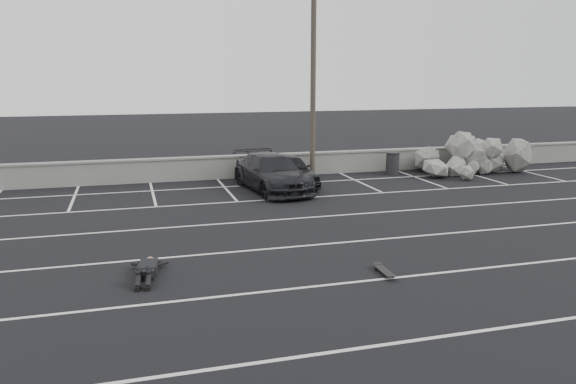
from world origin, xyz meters
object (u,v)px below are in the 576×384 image
object	(u,v)px
car_left	(287,170)
riprap_pile	(473,161)
utility_pole	(313,76)
trash_bin	(393,163)
car_right	(272,173)
skateboard	(384,271)
person	(148,263)

from	to	relation	value
car_left	riprap_pile	distance (m)	9.82
utility_pole	trash_bin	world-z (taller)	utility_pole
car_left	utility_pole	distance (m)	4.65
utility_pole	riprap_pile	world-z (taller)	utility_pole
car_right	riprap_pile	xyz separation A→B (m)	(10.64, 1.65, -0.18)
car_right	skateboard	xyz separation A→B (m)	(0.10, -10.45, -0.66)
car_right	skateboard	size ratio (longest dim) A/B	6.00
utility_pole	riprap_pile	bearing A→B (deg)	-5.63
trash_bin	riprap_pile	bearing A→B (deg)	-6.53
trash_bin	person	size ratio (longest dim) A/B	0.43
riprap_pile	person	size ratio (longest dim) A/B	2.51
utility_pole	trash_bin	size ratio (longest dim) A/B	8.58
car_right	person	distance (m)	10.30
car_right	riprap_pile	bearing A→B (deg)	1.58
car_left	car_right	bearing A→B (deg)	-146.28
car_left	skateboard	size ratio (longest dim) A/B	4.83
car_left	person	size ratio (longest dim) A/B	1.66
trash_bin	utility_pole	bearing A→B (deg)	175.32
car_left	person	bearing A→B (deg)	-128.86
riprap_pile	car_left	bearing A→B (deg)	-174.50
skateboard	person	bearing A→B (deg)	165.04
riprap_pile	skateboard	world-z (taller)	riprap_pile
utility_pole	skateboard	world-z (taller)	utility_pole
car_left	person	world-z (taller)	car_left
person	skateboard	world-z (taller)	person
skateboard	utility_pole	bearing A→B (deg)	81.23
utility_pole	skateboard	distance (m)	13.91
riprap_pile	utility_pole	bearing A→B (deg)	174.37
car_right	skateboard	distance (m)	10.48
car_left	skateboard	distance (m)	11.21
trash_bin	riprap_pile	distance (m)	4.14
riprap_pile	skateboard	bearing A→B (deg)	-131.06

